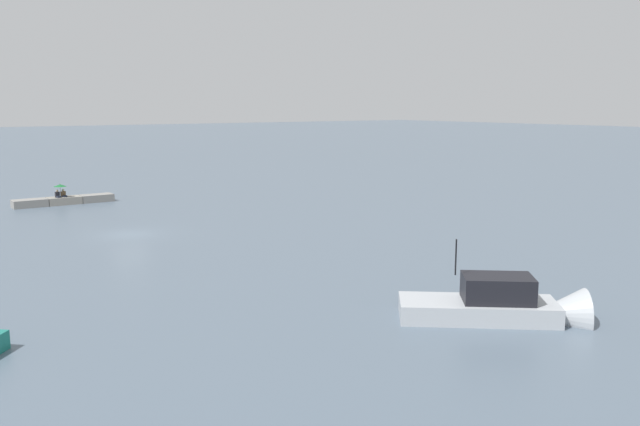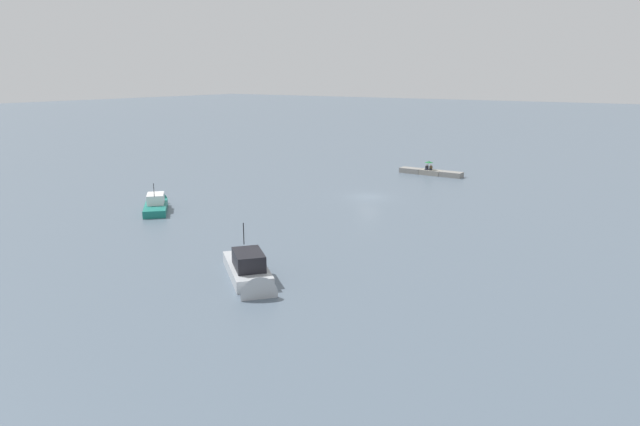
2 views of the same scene
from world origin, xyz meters
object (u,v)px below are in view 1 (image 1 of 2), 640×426
(umbrella_open_green, at_px, (60,185))
(motorboat_grey_mid, at_px, (508,310))
(person_seated_dark_right, at_px, (58,195))
(person_seated_brown_left, at_px, (64,194))

(umbrella_open_green, bearing_deg, motorboat_grey_mid, 98.82)
(person_seated_dark_right, xyz_separation_m, motorboat_grey_mid, (-7.45, 46.19, -0.49))
(person_seated_dark_right, distance_m, motorboat_grey_mid, 46.79)
(person_seated_brown_left, distance_m, person_seated_dark_right, 0.57)
(person_seated_brown_left, bearing_deg, umbrella_open_green, 2.10)
(person_seated_dark_right, bearing_deg, motorboat_grey_mid, 90.53)
(person_seated_brown_left, relative_size, person_seated_dark_right, 1.00)
(umbrella_open_green, distance_m, motorboat_grey_mid, 46.81)
(person_seated_dark_right, bearing_deg, umbrella_open_green, -177.84)
(umbrella_open_green, xyz_separation_m, motorboat_grey_mid, (-7.18, 46.24, -1.34))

